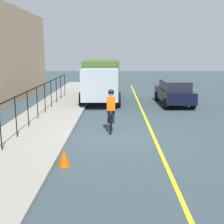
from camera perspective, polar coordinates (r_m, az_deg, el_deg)
name	(u,v)px	position (r m, az deg, el deg)	size (l,w,h in m)	color
ground_plane	(115,137)	(11.89, 0.50, -4.86)	(80.00, 80.00, 0.00)	#313F45
lane_line_centre	(154,137)	(11.99, 8.20, -4.83)	(36.00, 0.12, 0.01)	yellow
sidewalk	(32,135)	(12.36, -15.52, -4.29)	(40.00, 3.20, 0.15)	gray
iron_fence	(27,101)	(13.14, -16.29, 2.11)	(18.60, 0.04, 1.60)	black
cyclist_lead	(111,110)	(12.54, -0.18, 0.32)	(1.71, 0.36, 1.83)	black
patrol_sedan	(174,92)	(19.28, 12.11, 3.86)	(4.46, 2.03, 1.58)	black
box_truck_background	(101,79)	(20.30, -2.10, 6.57)	(6.74, 2.62, 2.78)	#3C5D26
traffic_cone_near	(64,158)	(8.99, -9.40, -8.84)	(0.36, 0.36, 0.54)	#E55407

